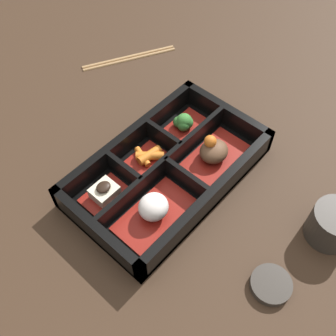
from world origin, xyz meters
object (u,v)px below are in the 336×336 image
chopsticks (129,57)px  sauce_dish (271,284)px  tea_cup (333,224)px  bowl_rice (154,209)px

chopsticks → sauce_dish: bearing=66.4°
tea_cup → chopsticks: 0.53m
tea_cup → sauce_dish: bearing=-8.5°
bowl_rice → sauce_dish: (-0.03, 0.20, -0.02)m
bowl_rice → chopsticks: size_ratio=0.68×
bowl_rice → chopsticks: bowl_rice is taller
tea_cup → sauce_dish: size_ratio=1.20×
tea_cup → bowl_rice: bearing=-53.9°
bowl_rice → tea_cup: tea_cup is taller
bowl_rice → sauce_dish: bowl_rice is taller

